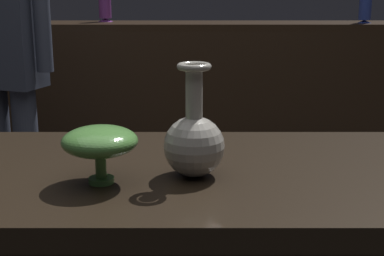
% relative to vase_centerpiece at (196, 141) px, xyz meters
% --- Properties ---
extents(back_display_shelf, '(2.60, 0.40, 0.99)m').
position_rel_vase_centerpiece_xyz_m(back_display_shelf, '(-0.02, 2.25, -0.38)').
color(back_display_shelf, black).
rests_on(back_display_shelf, ground_plane).
extents(vase_centerpiece, '(0.13, 0.13, 0.24)m').
position_rel_vase_centerpiece_xyz_m(vase_centerpiece, '(0.00, 0.00, 0.00)').
color(vase_centerpiece, gray).
rests_on(vase_centerpiece, display_plinth).
extents(vase_tall_behind, '(0.16, 0.16, 0.12)m').
position_rel_vase_centerpiece_xyz_m(vase_tall_behind, '(-0.19, -0.04, 0.01)').
color(vase_tall_behind, '#477A38').
rests_on(vase_tall_behind, display_plinth).
extents(shelf_vase_far_left, '(0.09, 0.09, 0.08)m').
position_rel_vase_centerpiece_xyz_m(shelf_vase_far_left, '(-1.06, 2.33, 0.17)').
color(shelf_vase_far_left, '#7A388E').
rests_on(shelf_vase_far_left, back_display_shelf).
extents(shelf_vase_left, '(0.09, 0.09, 0.26)m').
position_rel_vase_centerpiece_xyz_m(shelf_vase_left, '(-0.54, 2.33, 0.24)').
color(shelf_vase_left, '#7A388E').
rests_on(shelf_vase_left, back_display_shelf).
extents(shelf_vase_far_right, '(0.08, 0.08, 0.22)m').
position_rel_vase_centerpiece_xyz_m(shelf_vase_far_right, '(1.02, 2.20, 0.22)').
color(shelf_vase_far_right, '#2D429E').
rests_on(shelf_vase_far_right, back_display_shelf).
extents(visitor_near_left, '(0.45, 0.28, 1.56)m').
position_rel_vase_centerpiece_xyz_m(visitor_near_left, '(-0.82, 1.27, 0.04)').
color(visitor_near_left, '#333847').
rests_on(visitor_near_left, ground_plane).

